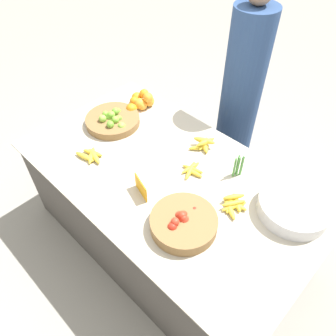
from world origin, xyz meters
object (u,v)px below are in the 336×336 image
lime_bowl (113,120)px  tomato_basket (184,222)px  vendor_person (240,101)px  metal_bowl (294,207)px  price_sign (141,187)px

lime_bowl → tomato_basket: (0.93, -0.29, 0.01)m
tomato_basket → lime_bowl: bearing=162.9°
vendor_person → lime_bowl: bearing=-122.0°
vendor_person → metal_bowl: bearing=-37.9°
metal_bowl → vendor_person: (-0.78, 0.61, -0.01)m
vendor_person → tomato_basket: bearing=-68.5°
lime_bowl → vendor_person: 0.95m
metal_bowl → vendor_person: vendor_person is taller
tomato_basket → vendor_person: size_ratio=0.22×
tomato_basket → price_sign: bearing=-179.1°
lime_bowl → vendor_person: vendor_person is taller
metal_bowl → vendor_person: 0.99m
price_sign → vendor_person: (-0.11, 1.09, -0.02)m
lime_bowl → tomato_basket: bearing=-17.1°
lime_bowl → price_sign: size_ratio=2.69×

